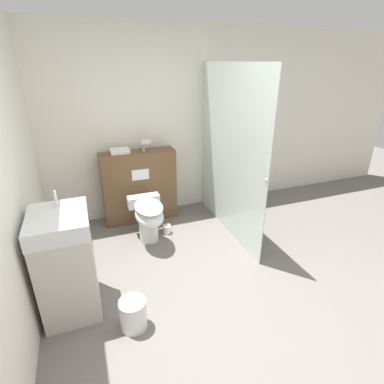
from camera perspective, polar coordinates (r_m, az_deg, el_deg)
ground_plane at (r=2.85m, az=10.95°, el=-22.89°), size 12.00×12.00×0.00m
wall_back at (r=4.21m, az=-4.56°, el=12.72°), size 8.00×0.06×2.50m
partition_panel at (r=4.11m, az=-9.95°, el=1.06°), size 0.97×0.27×0.98m
shower_glass at (r=3.65m, az=7.09°, el=7.21°), size 0.04×1.68×2.04m
toilet at (r=3.62m, az=-8.32°, el=-4.62°), size 0.39×0.63×0.52m
sink_vanity at (r=2.81m, az=-22.78°, el=-12.45°), size 0.46×0.56×1.09m
hair_drier at (r=3.91m, az=-8.79°, el=9.29°), size 0.15×0.08×0.16m
folded_towel at (r=3.92m, az=-13.60°, el=7.61°), size 0.23×0.18×0.05m
spare_toilet_roll at (r=3.90m, az=-4.81°, el=-7.06°), size 0.10×0.10×0.11m
waste_bin at (r=2.71m, az=-11.14°, el=-21.87°), size 0.23×0.23×0.27m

